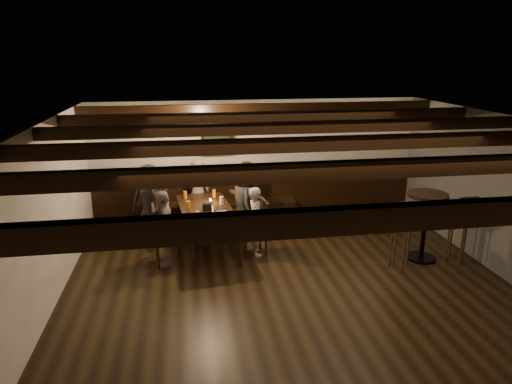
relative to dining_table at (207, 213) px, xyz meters
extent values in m
plane|color=black|center=(1.11, -2.06, -0.65)|extent=(7.00, 7.00, 0.00)
plane|color=black|center=(1.11, -2.06, 1.75)|extent=(7.00, 7.00, 0.00)
plane|color=#BBB1A4|center=(1.11, 1.44, 0.55)|extent=(6.50, 0.00, 6.50)
plane|color=#BBB1A4|center=(-2.14, -2.06, 0.55)|extent=(0.00, 7.00, 7.00)
cube|color=black|center=(1.11, 1.40, -0.10)|extent=(6.50, 0.08, 1.10)
cube|color=black|center=(0.31, 1.14, -0.43)|extent=(3.00, 0.45, 0.45)
cube|color=black|center=(0.31, 1.34, 1.10)|extent=(0.62, 0.12, 0.72)
cube|color=black|center=(0.31, 1.28, 1.10)|extent=(0.50, 0.02, 0.58)
cube|color=black|center=(1.11, -4.96, 1.66)|extent=(6.50, 0.10, 0.16)
cube|color=black|center=(1.11, -3.80, 1.66)|extent=(6.50, 0.10, 0.16)
cube|color=black|center=(1.11, -2.64, 1.66)|extent=(6.50, 0.10, 0.16)
cube|color=black|center=(1.11, -1.48, 1.66)|extent=(6.50, 0.10, 0.16)
cube|color=black|center=(1.11, -0.32, 1.66)|extent=(6.50, 0.10, 0.16)
cube|color=black|center=(1.11, 0.84, 1.66)|extent=(6.50, 0.10, 0.16)
sphere|color=#FFE099|center=(-1.64, 0.82, 1.54)|extent=(0.07, 0.07, 0.07)
sphere|color=#FFE099|center=(-0.27, 0.82, 1.54)|extent=(0.07, 0.07, 0.07)
sphere|color=#FFE099|center=(1.11, 0.82, 1.54)|extent=(0.07, 0.07, 0.07)
sphere|color=#FFE099|center=(2.48, 0.82, 1.54)|extent=(0.07, 0.07, 0.07)
sphere|color=#FFE099|center=(3.86, 0.82, 1.54)|extent=(0.07, 0.07, 0.07)
cube|color=black|center=(0.00, 0.00, 0.03)|extent=(1.06, 1.98, 0.06)
cylinder|color=black|center=(-0.27, -0.93, -0.33)|extent=(0.06, 0.06, 0.66)
cylinder|color=black|center=(-0.47, 0.85, -0.33)|extent=(0.06, 0.06, 0.66)
cylinder|color=black|center=(0.47, -0.85, -0.33)|extent=(0.06, 0.06, 0.66)
cylinder|color=black|center=(0.27, 0.93, -0.33)|extent=(0.06, 0.06, 0.66)
cube|color=black|center=(-0.74, 0.37, -0.25)|extent=(0.43, 0.43, 0.05)
cube|color=black|center=(-0.92, 0.35, -0.01)|extent=(0.08, 0.39, 0.43)
cube|color=black|center=(-0.65, -0.52, -0.19)|extent=(0.49, 0.49, 0.05)
cube|color=black|center=(-0.85, -0.55, 0.08)|extent=(0.09, 0.45, 0.49)
cube|color=black|center=(0.65, 0.52, -0.23)|extent=(0.45, 0.45, 0.05)
cube|color=black|center=(0.83, 0.54, 0.02)|extent=(0.08, 0.41, 0.45)
cube|color=black|center=(0.74, -0.37, -0.21)|extent=(0.47, 0.47, 0.05)
cube|color=black|center=(0.94, -0.35, 0.05)|extent=(0.09, 0.43, 0.47)
imported|color=#252527|center=(-0.99, 0.80, 0.02)|extent=(0.70, 0.50, 1.34)
imported|color=gray|center=(-0.11, 1.04, 0.03)|extent=(0.53, 0.38, 1.37)
imported|color=brown|center=(0.80, 0.99, -0.01)|extent=(0.68, 0.56, 1.30)
imported|color=gray|center=(-0.79, 0.37, -0.04)|extent=(0.54, 0.84, 1.23)
imported|color=gray|center=(-0.70, -0.53, -0.04)|extent=(0.38, 0.75, 1.23)
imported|color=#2B2C2E|center=(0.70, 0.53, 0.00)|extent=(0.48, 0.68, 1.30)
imported|color=#AD9F92|center=(0.79, -0.37, -0.07)|extent=(0.33, 0.46, 1.18)
cylinder|color=#BF7219|center=(-0.35, 0.67, 0.13)|extent=(0.07, 0.07, 0.14)
cylinder|color=#BF7219|center=(0.18, 0.67, 0.13)|extent=(0.07, 0.07, 0.14)
cylinder|color=#BF7219|center=(-0.31, 0.07, 0.13)|extent=(0.07, 0.07, 0.14)
cylinder|color=silver|center=(0.28, 0.23, 0.13)|extent=(0.07, 0.07, 0.14)
cylinder|color=#BF7219|center=(-0.17, -0.47, 0.13)|extent=(0.07, 0.07, 0.14)
cylinder|color=silver|center=(0.26, -0.52, 0.13)|extent=(0.07, 0.07, 0.14)
cylinder|color=#BF7219|center=(0.14, -0.79, 0.13)|extent=(0.07, 0.07, 0.14)
cylinder|color=white|center=(-0.07, -0.71, 0.07)|extent=(0.24, 0.24, 0.01)
cylinder|color=white|center=(0.21, -0.28, 0.07)|extent=(0.24, 0.24, 0.01)
cube|color=black|center=(0.01, -0.05, 0.12)|extent=(0.15, 0.10, 0.12)
cylinder|color=beige|center=(0.09, 0.31, 0.08)|extent=(0.05, 0.05, 0.05)
cylinder|color=black|center=(3.46, -1.00, -0.63)|extent=(0.47, 0.47, 0.04)
cylinder|color=black|center=(3.46, -1.00, -0.10)|extent=(0.07, 0.07, 1.06)
cylinder|color=black|center=(3.46, -1.00, 0.45)|extent=(0.64, 0.64, 0.05)
cylinder|color=#351F11|center=(2.96, -1.20, 0.13)|extent=(0.36, 0.36, 0.05)
cube|color=#351F11|center=(2.97, -1.37, 0.33)|extent=(0.32, 0.05, 0.34)
cylinder|color=#351F11|center=(3.96, -1.15, 0.13)|extent=(0.36, 0.36, 0.05)
cube|color=#351F11|center=(3.96, -1.32, 0.33)|extent=(0.32, 0.03, 0.34)
camera|label=1|loc=(-0.32, -7.38, 2.61)|focal=32.00mm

